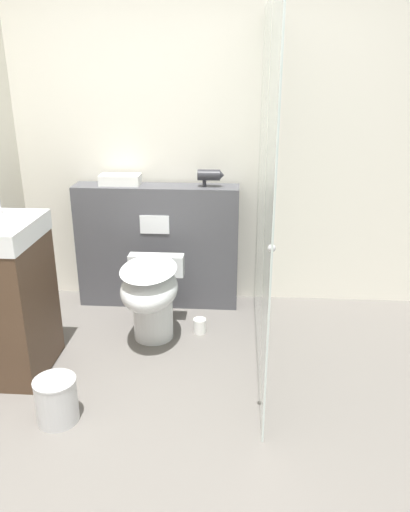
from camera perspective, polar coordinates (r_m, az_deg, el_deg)
ground_plane at (r=2.69m, az=-4.37°, el=-21.02°), size 12.00×12.00×0.00m
wall_back at (r=3.87m, az=-0.95°, el=12.74°), size 8.00×0.06×2.50m
partition_panel at (r=3.92m, az=-5.39°, el=1.14°), size 1.25×0.24×0.96m
shower_glass at (r=3.01m, az=6.79°, el=7.06°), size 0.04×1.74×2.17m
toilet at (r=3.40m, az=-6.19°, el=-4.27°), size 0.39×0.62×0.57m
sink_vanity at (r=3.25m, az=-22.31°, el=-4.45°), size 0.52×0.55×1.11m
hair_drier at (r=3.71m, az=0.58°, el=9.21°), size 0.19×0.08×0.13m
folded_towel at (r=3.85m, az=-9.66°, el=8.60°), size 0.30×0.15×0.08m
spare_toilet_roll at (r=3.61m, az=-0.61°, el=-7.96°), size 0.09×0.09×0.10m
waste_bin at (r=2.88m, az=-16.61°, el=-15.51°), size 0.23×0.23×0.25m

